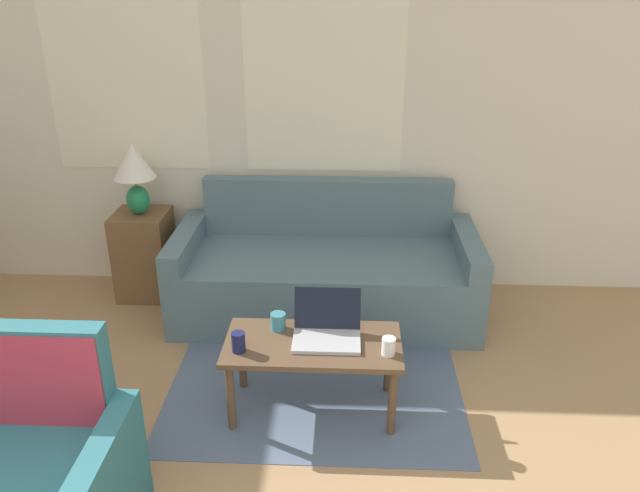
# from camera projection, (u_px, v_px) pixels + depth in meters

# --- Properties ---
(wall_back) EXTENTS (6.52, 0.06, 2.60)m
(wall_back) POSITION_uv_depth(u_px,v_px,m) (238.00, 112.00, 4.41)
(wall_back) COLOR silver
(wall_back) RESTS_ON ground_plane
(rug) EXTENTS (1.68, 1.95, 0.01)m
(rug) POSITION_uv_depth(u_px,v_px,m) (318.00, 354.00, 3.94)
(rug) COLOR slate
(rug) RESTS_ON ground_plane
(couch) EXTENTS (2.06, 0.88, 0.87)m
(couch) POSITION_uv_depth(u_px,v_px,m) (326.00, 274.00, 4.37)
(couch) COLOR slate
(couch) RESTS_ON ground_plane
(side_table) EXTENTS (0.38, 0.38, 0.64)m
(side_table) POSITION_uv_depth(u_px,v_px,m) (145.00, 254.00, 4.56)
(side_table) COLOR brown
(side_table) RESTS_ON ground_plane
(table_lamp) EXTENTS (0.29, 0.29, 0.51)m
(table_lamp) POSITION_uv_depth(u_px,v_px,m) (134.00, 169.00, 4.30)
(table_lamp) COLOR #1E8451
(table_lamp) RESTS_ON side_table
(coffee_table) EXTENTS (0.93, 0.46, 0.43)m
(coffee_table) POSITION_uv_depth(u_px,v_px,m) (313.00, 351.00, 3.30)
(coffee_table) COLOR brown
(coffee_table) RESTS_ON ground_plane
(laptop) EXTENTS (0.36, 0.29, 0.24)m
(laptop) POSITION_uv_depth(u_px,v_px,m) (327.00, 329.00, 3.30)
(laptop) COLOR #B7B7BC
(laptop) RESTS_ON coffee_table
(cup_navy) EXTENTS (0.07, 0.07, 0.11)m
(cup_navy) POSITION_uv_depth(u_px,v_px,m) (238.00, 342.00, 3.18)
(cup_navy) COLOR #191E4C
(cup_navy) RESTS_ON coffee_table
(cup_yellow) EXTENTS (0.07, 0.07, 0.09)m
(cup_yellow) POSITION_uv_depth(u_px,v_px,m) (389.00, 346.00, 3.16)
(cup_yellow) COLOR white
(cup_yellow) RESTS_ON coffee_table
(cup_white) EXTENTS (0.08, 0.08, 0.09)m
(cup_white) POSITION_uv_depth(u_px,v_px,m) (278.00, 321.00, 3.38)
(cup_white) COLOR teal
(cup_white) RESTS_ON coffee_table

